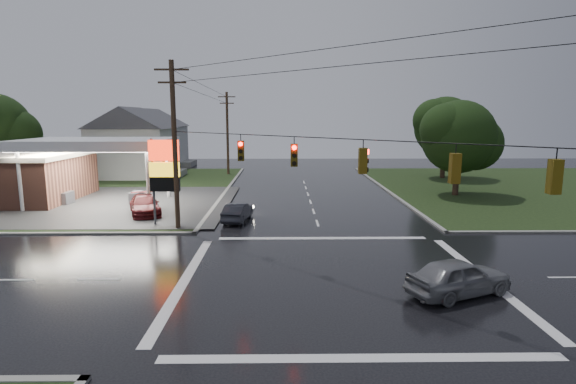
{
  "coord_description": "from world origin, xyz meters",
  "views": [
    {
      "loc": [
        -2.47,
        -19.94,
        7.47
      ],
      "look_at": [
        -2.14,
        6.51,
        3.0
      ],
      "focal_mm": 28.0,
      "sensor_mm": 36.0,
      "label": 1
    }
  ],
  "objects_px": {
    "utility_pole_n": "(227,132)",
    "tree_ne_far": "(446,127)",
    "pylon_sign": "(164,168)",
    "car_north": "(238,212)",
    "car_crossing": "(459,277)",
    "gas_station": "(20,173)",
    "house_far": "(153,137)",
    "house_near": "(133,141)",
    "utility_pole_nw": "(175,143)",
    "tree_ne_near": "(460,137)",
    "car_pump": "(145,205)"
  },
  "relations": [
    {
      "from": "utility_pole_n",
      "to": "tree_ne_far",
      "type": "distance_m",
      "value": 26.96
    },
    {
      "from": "pylon_sign",
      "to": "car_north",
      "type": "xyz_separation_m",
      "value": [
        4.79,
        1.27,
        -3.34
      ]
    },
    {
      "from": "car_crossing",
      "to": "car_north",
      "type": "bearing_deg",
      "value": 14.77
    },
    {
      "from": "gas_station",
      "to": "house_far",
      "type": "height_order",
      "value": "house_far"
    },
    {
      "from": "house_far",
      "to": "tree_ne_far",
      "type": "bearing_deg",
      "value": -19.71
    },
    {
      "from": "house_near",
      "to": "car_north",
      "type": "height_order",
      "value": "house_near"
    },
    {
      "from": "utility_pole_nw",
      "to": "car_north",
      "type": "distance_m",
      "value": 6.71
    },
    {
      "from": "pylon_sign",
      "to": "utility_pole_nw",
      "type": "xyz_separation_m",
      "value": [
        1.0,
        -1.0,
        1.71
      ]
    },
    {
      "from": "tree_ne_near",
      "to": "car_north",
      "type": "xyz_separation_m",
      "value": [
        -19.85,
        -10.23,
        -4.89
      ]
    },
    {
      "from": "utility_pole_nw",
      "to": "utility_pole_n",
      "type": "relative_size",
      "value": 1.05
    },
    {
      "from": "pylon_sign",
      "to": "tree_ne_near",
      "type": "height_order",
      "value": "tree_ne_near"
    },
    {
      "from": "utility_pole_nw",
      "to": "gas_station",
      "type": "bearing_deg",
      "value": 147.77
    },
    {
      "from": "gas_station",
      "to": "car_north",
      "type": "relative_size",
      "value": 6.48
    },
    {
      "from": "utility_pole_n",
      "to": "tree_ne_near",
      "type": "distance_m",
      "value": 28.55
    },
    {
      "from": "house_far",
      "to": "tree_ne_far",
      "type": "height_order",
      "value": "tree_ne_far"
    },
    {
      "from": "house_near",
      "to": "car_pump",
      "type": "height_order",
      "value": "house_near"
    },
    {
      "from": "gas_station",
      "to": "tree_ne_far",
      "type": "distance_m",
      "value": 45.29
    },
    {
      "from": "tree_ne_near",
      "to": "car_crossing",
      "type": "xyz_separation_m",
      "value": [
        -9.19,
        -23.99,
        -4.77
      ]
    },
    {
      "from": "tree_ne_near",
      "to": "utility_pole_nw",
      "type": "bearing_deg",
      "value": -152.14
    },
    {
      "from": "pylon_sign",
      "to": "car_north",
      "type": "height_order",
      "value": "pylon_sign"
    },
    {
      "from": "tree_ne_near",
      "to": "car_north",
      "type": "bearing_deg",
      "value": -152.74
    },
    {
      "from": "utility_pole_n",
      "to": "house_far",
      "type": "relative_size",
      "value": 0.95
    },
    {
      "from": "pylon_sign",
      "to": "car_crossing",
      "type": "relative_size",
      "value": 1.29
    },
    {
      "from": "gas_station",
      "to": "house_near",
      "type": "relative_size",
      "value": 2.37
    },
    {
      "from": "car_north",
      "to": "car_crossing",
      "type": "relative_size",
      "value": 0.87
    },
    {
      "from": "house_far",
      "to": "car_crossing",
      "type": "distance_m",
      "value": 56.89
    },
    {
      "from": "utility_pole_n",
      "to": "utility_pole_nw",
      "type": "bearing_deg",
      "value": -90.0
    },
    {
      "from": "tree_ne_far",
      "to": "car_north",
      "type": "bearing_deg",
      "value": -135.8
    },
    {
      "from": "house_near",
      "to": "car_pump",
      "type": "xyz_separation_m",
      "value": [
        7.89,
        -22.0,
        -3.66
      ]
    },
    {
      "from": "car_pump",
      "to": "house_far",
      "type": "bearing_deg",
      "value": 83.5
    },
    {
      "from": "house_near",
      "to": "tree_ne_far",
      "type": "bearing_deg",
      "value": -3.01
    },
    {
      "from": "tree_ne_near",
      "to": "house_near",
      "type": "bearing_deg",
      "value": 158.24
    },
    {
      "from": "utility_pole_n",
      "to": "pylon_sign",
      "type": "bearing_deg",
      "value": -92.08
    },
    {
      "from": "house_far",
      "to": "tree_ne_near",
      "type": "relative_size",
      "value": 1.23
    },
    {
      "from": "gas_station",
      "to": "house_far",
      "type": "distance_m",
      "value": 28.61
    },
    {
      "from": "utility_pole_n",
      "to": "car_crossing",
      "type": "height_order",
      "value": "utility_pole_n"
    },
    {
      "from": "house_far",
      "to": "car_north",
      "type": "relative_size",
      "value": 2.73
    },
    {
      "from": "utility_pole_nw",
      "to": "utility_pole_n",
      "type": "bearing_deg",
      "value": 90.0
    },
    {
      "from": "utility_pole_n",
      "to": "tree_ne_near",
      "type": "xyz_separation_m",
      "value": [
        23.64,
        -16.01,
        0.09
      ]
    },
    {
      "from": "gas_station",
      "to": "house_far",
      "type": "bearing_deg",
      "value": 82.5
    },
    {
      "from": "tree_ne_far",
      "to": "car_pump",
      "type": "distance_m",
      "value": 36.63
    },
    {
      "from": "pylon_sign",
      "to": "house_near",
      "type": "relative_size",
      "value": 0.54
    },
    {
      "from": "pylon_sign",
      "to": "gas_station",
      "type": "bearing_deg",
      "value": 148.78
    },
    {
      "from": "house_far",
      "to": "tree_ne_far",
      "type": "xyz_separation_m",
      "value": [
        39.1,
        -14.01,
        1.77
      ]
    },
    {
      "from": "gas_station",
      "to": "tree_ne_far",
      "type": "bearing_deg",
      "value": 18.46
    },
    {
      "from": "car_pump",
      "to": "house_near",
      "type": "bearing_deg",
      "value": 88.57
    },
    {
      "from": "car_north",
      "to": "car_pump",
      "type": "relative_size",
      "value": 0.79
    },
    {
      "from": "gas_station",
      "to": "utility_pole_n",
      "type": "xyz_separation_m",
      "value": [
        16.18,
        18.3,
        2.92
      ]
    },
    {
      "from": "gas_station",
      "to": "tree_ne_near",
      "type": "xyz_separation_m",
      "value": [
        39.82,
        2.29,
        3.01
      ]
    },
    {
      "from": "gas_station",
      "to": "utility_pole_nw",
      "type": "xyz_separation_m",
      "value": [
        16.18,
        -10.2,
        3.17
      ]
    }
  ]
}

